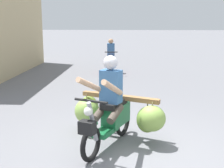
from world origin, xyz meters
The scene contains 3 objects.
ground_plane centered at (0.00, 0.00, 0.00)m, with size 120.00×120.00×0.00m, color slate.
motorbike_main_loaded centered at (-0.37, 0.53, 0.54)m, with size 1.76×1.83×1.58m.
motorbike_distant_ahead_left centered at (-0.87, 7.71, 0.57)m, with size 0.50×1.62×1.40m.
Camera 1 is at (-0.06, -4.69, 2.16)m, focal length 49.05 mm.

